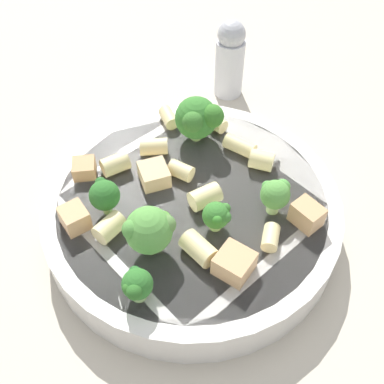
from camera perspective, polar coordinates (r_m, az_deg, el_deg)
The scene contains 25 objects.
ground_plane at distance 0.44m, azimuth 0.00°, elevation -3.95°, with size 2.00×2.00×0.00m, color #BCB29E.
pasta_bowl at distance 0.43m, azimuth 0.00°, elevation -2.22°, with size 0.26×0.26×0.04m.
broccoli_floret_0 at distance 0.36m, azimuth -5.06°, elevation -4.45°, with size 0.04×0.04×0.04m.
broccoli_floret_1 at distance 0.40m, azimuth 9.93°, elevation -0.17°, with size 0.03×0.03×0.03m.
broccoli_floret_2 at distance 0.40m, azimuth -10.37°, elevation -0.30°, with size 0.03×0.03×0.03m.
broccoli_floret_3 at distance 0.35m, azimuth -6.57°, elevation -10.90°, with size 0.03×0.02×0.03m.
broccoli_floret_4 at distance 0.45m, azimuth 0.67°, elevation 8.72°, with size 0.04×0.04×0.05m.
broccoli_floret_5 at distance 0.38m, azimuth 2.99°, elevation -2.84°, with size 0.02×0.02×0.03m.
rigatoni_0 at distance 0.48m, azimuth -2.80°, elevation 8.81°, with size 0.01×0.01×0.02m, color beige.
rigatoni_1 at distance 0.39m, azimuth -9.76°, elevation -4.15°, with size 0.02×0.02×0.02m, color beige.
rigatoni_2 at distance 0.40m, azimuth 1.55°, elevation -0.57°, with size 0.02×0.02×0.03m, color beige.
rigatoni_3 at distance 0.44m, azimuth 8.24°, elevation 3.74°, with size 0.02×0.02×0.02m, color beige.
rigatoni_4 at distance 0.43m, azimuth -0.82°, elevation 2.68°, with size 0.01×0.01×0.02m, color beige.
rigatoni_5 at distance 0.37m, azimuth 0.81°, elevation -6.72°, with size 0.02×0.02×0.03m, color beige.
rigatoni_6 at distance 0.44m, azimuth -9.09°, elevation 3.28°, with size 0.02×0.02×0.02m, color beige.
rigatoni_7 at distance 0.39m, azimuth 9.31°, elevation -5.33°, with size 0.01×0.01×0.02m, color beige.
rigatoni_8 at distance 0.47m, azimuth 2.72°, elevation 8.26°, with size 0.01×0.01×0.02m, color beige.
rigatoni_9 at distance 0.45m, azimuth 5.67°, elevation 5.45°, with size 0.01×0.01×0.03m, color beige.
rigatoni_10 at distance 0.45m, azimuth -4.56°, elevation 5.38°, with size 0.02×0.02×0.03m, color beige.
chicken_chunk_0 at distance 0.44m, azimuth -12.67°, elevation 2.77°, with size 0.02×0.02×0.01m, color tan.
chicken_chunk_1 at distance 0.40m, azimuth 13.47°, elevation -2.64°, with size 0.02×0.02×0.02m, color tan.
chicken_chunk_2 at distance 0.37m, azimuth 5.03°, elevation -8.43°, with size 0.03×0.03×0.02m, color tan.
chicken_chunk_3 at distance 0.40m, azimuth -13.74°, elevation -3.01°, with size 0.02×0.02×0.02m, color tan.
chicken_chunk_4 at distance 0.42m, azimuth -4.51°, elevation 2.09°, with size 0.03×0.02×0.02m, color tan.
pepper_shaker at distance 0.56m, azimuth 4.52°, elevation 15.50°, with size 0.03×0.03×0.09m.
Camera 1 is at (-0.25, 0.09, 0.35)m, focal length 45.00 mm.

